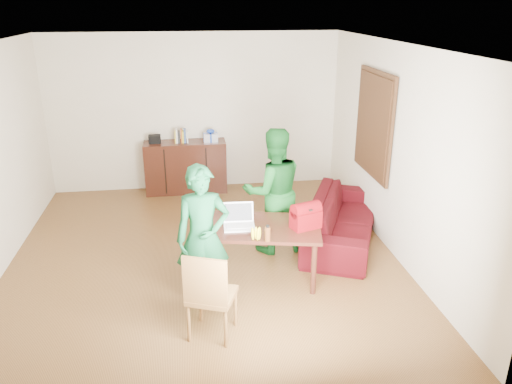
{
  "coord_description": "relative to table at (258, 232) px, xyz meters",
  "views": [
    {
      "loc": [
        -0.15,
        -5.88,
        3.17
      ],
      "look_at": [
        0.63,
        -0.39,
        1.04
      ],
      "focal_mm": 35.0,
      "sensor_mm": 36.0,
      "label": 1
    }
  ],
  "objects": [
    {
      "name": "room",
      "position": [
        -0.62,
        0.72,
        0.7
      ],
      "size": [
        5.2,
        5.7,
        2.9
      ],
      "color": "#4A2D12",
      "rests_on": "ground"
    },
    {
      "name": "table",
      "position": [
        0.0,
        0.0,
        0.0
      ],
      "size": [
        1.6,
        1.11,
        0.69
      ],
      "rotation": [
        0.0,
        0.0,
        -0.21
      ],
      "color": "black",
      "rests_on": "ground"
    },
    {
      "name": "chair",
      "position": [
        -0.62,
        -1.06,
        -0.32
      ],
      "size": [
        0.56,
        0.55,
        0.96
      ],
      "rotation": [
        0.0,
        0.0,
        -0.37
      ],
      "color": "brown",
      "rests_on": "ground"
    },
    {
      "name": "person_near",
      "position": [
        -0.67,
        -0.45,
        0.2
      ],
      "size": [
        0.61,
        0.42,
        1.6
      ],
      "primitive_type": "imported",
      "rotation": [
        0.0,
        0.0,
        0.07
      ],
      "color": "#12522C",
      "rests_on": "ground"
    },
    {
      "name": "person_far",
      "position": [
        0.3,
        0.7,
        0.24
      ],
      "size": [
        0.89,
        0.73,
        1.69
      ],
      "primitive_type": "imported",
      "rotation": [
        0.0,
        0.0,
        3.26
      ],
      "color": "#11501A",
      "rests_on": "ground"
    },
    {
      "name": "laptop",
      "position": [
        -0.23,
        -0.03,
        0.13
      ],
      "size": [
        0.37,
        0.27,
        0.25
      ],
      "rotation": [
        0.0,
        0.0,
        -0.04
      ],
      "color": "white",
      "rests_on": "table"
    },
    {
      "name": "bananas",
      "position": [
        -0.08,
        -0.35,
        0.11
      ],
      "size": [
        0.16,
        0.1,
        0.06
      ],
      "primitive_type": null,
      "rotation": [
        0.0,
        0.0,
        -0.07
      ],
      "color": "yellow",
      "rests_on": "table"
    },
    {
      "name": "bottle",
      "position": [
        0.04,
        -0.41,
        0.18
      ],
      "size": [
        0.07,
        0.07,
        0.19
      ],
      "primitive_type": "cylinder",
      "rotation": [
        0.0,
        0.0,
        -0.07
      ],
      "color": "#592E14",
      "rests_on": "table"
    },
    {
      "name": "red_bag",
      "position": [
        0.54,
        -0.13,
        0.21
      ],
      "size": [
        0.38,
        0.29,
        0.25
      ],
      "primitive_type": "cube",
      "rotation": [
        0.0,
        0.0,
        0.33
      ],
      "color": "maroon",
      "rests_on": "table"
    },
    {
      "name": "sofa",
      "position": [
        1.32,
        0.86,
        -0.29
      ],
      "size": [
        1.63,
        2.29,
        0.62
      ],
      "primitive_type": "imported",
      "rotation": [
        0.0,
        0.0,
        1.15
      ],
      "color": "#380712",
      "rests_on": "ground"
    }
  ]
}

